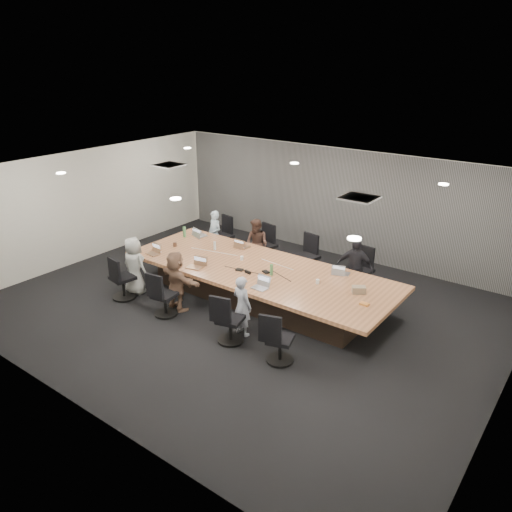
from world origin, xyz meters
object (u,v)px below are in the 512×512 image
Objects in this scene: conference_table at (259,283)px; chair_3 at (361,274)px; chair_0 at (224,239)px; chair_4 at (123,281)px; laptop_0 at (200,235)px; laptop_1 at (243,246)px; laptop_4 at (153,254)px; person_6 at (242,306)px; chair_1 at (265,249)px; person_3 at (354,268)px; person_5 at (176,281)px; mug_brown at (175,244)px; canvas_bag at (359,290)px; person_0 at (215,234)px; person_4 at (134,266)px; laptop_3 at (343,273)px; bottle_clear at (215,246)px; chair_6 at (230,323)px; chair_7 at (280,343)px; snack_packet at (364,304)px; bottle_green_left at (184,232)px; chair_5 at (165,299)px; person_1 at (257,244)px; bottle_green_right at (271,270)px; chair_2 at (307,260)px; stapler at (248,272)px; laptop_6 at (260,288)px; laptop_5 at (195,267)px.

chair_3 is at bearing 47.27° from conference_table.
chair_4 reaches higher than chair_0.
laptop_0 is 1.37m from laptop_1.
laptop_4 is 3.06m from person_6.
chair_1 is 0.60× the size of person_3.
mug_brown is at bearing -34.05° from person_5.
chair_1 is (1.37, 0.00, 0.03)m from chair_0.
person_6 is (0.61, -1.35, 0.19)m from conference_table.
person_6 is at bearing -136.93° from canvas_bag.
person_4 reaches higher than person_0.
laptop_3 is 3.08m from bottle_clear.
conference_table is 2.78m from person_0.
person_0 reaches higher than laptop_3.
person_6 is at bearing 129.76° from laptop_1.
chair_1 is at bearing 54.28° from mug_brown.
chair_6 is at bearing 126.52° from chair_1.
chair_7 is 4.56× the size of snack_packet.
person_4 is at bearing -82.38° from bottle_green_left.
chair_0 is at bearing -31.27° from laptop_1.
bottle_clear reaches higher than snack_packet.
chair_5 is 1.72m from chair_6.
person_6 reaches higher than chair_6.
person_1 reaches higher than bottle_green_left.
person_1 is (1.37, 0.55, -0.11)m from laptop_0.
chair_6 is 2.86× the size of bottle_green_left.
conference_table is 1.37m from laptop_1.
person_0 reaches higher than bottle_green_right.
mug_brown is (-2.79, -0.00, -0.07)m from bottle_green_right.
chair_3 is at bearing 8.04° from person_1.
person_1 is 3.17m from person_6.
bottle_green_right is (0.23, -1.83, 0.45)m from chair_2.
chair_4 is at bearing -158.02° from canvas_bag.
chair_6 is (-0.96, -3.40, -0.02)m from chair_3.
chair_4 is 0.63× the size of person_1.
person_5 is at bearing 54.07° from chair_3.
chair_3 is 5.23m from chair_4.
mug_brown is (0.03, 1.57, 0.39)m from chair_4.
chair_1 is at bearing -169.82° from chair_0.
bottle_green_left reaches higher than chair_1.
stapler reaches higher than snack_packet.
chair_5 is at bearing -150.35° from laptop_6.
chair_3 is 0.64× the size of person_1.
chair_6 is at bearing 178.38° from person_5.
laptop_5 is 1.67m from bottle_green_right.
person_6 is 3.93× the size of laptop_6.
bottle_green_left is 1.67× the size of stapler.
canvas_bag is (0.53, 1.87, 0.44)m from chair_7.
chair_6 is 4.75× the size of snack_packet.
person_3 reaches higher than chair_1.
chair_5 is 3.06m from person_1.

